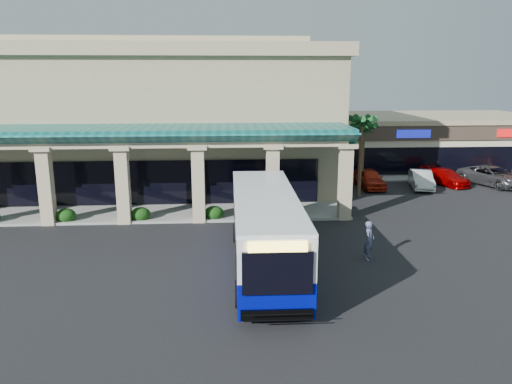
{
  "coord_description": "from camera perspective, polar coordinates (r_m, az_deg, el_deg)",
  "views": [
    {
      "loc": [
        -1.43,
        -24.38,
        8.84
      ],
      "look_at": [
        0.39,
        3.58,
        2.2
      ],
      "focal_mm": 35.0,
      "sensor_mm": 36.0,
      "label": 1
    }
  ],
  "objects": [
    {
      "name": "broadleaf_tree",
      "position": [
        44.76,
        7.87,
        4.94
      ],
      "size": [
        2.6,
        2.6,
        4.81
      ],
      "primitive_type": null,
      "color": "#11360C",
      "rests_on": "ground"
    },
    {
      "name": "car_gray",
      "position": [
        44.83,
        25.4,
        1.67
      ],
      "size": [
        4.61,
        6.17,
        1.56
      ],
      "primitive_type": "imported",
      "rotation": [
        0.0,
        0.0,
        0.41
      ],
      "color": "#39393D",
      "rests_on": "ground"
    },
    {
      "name": "ground",
      "position": [
        25.98,
        -0.34,
        -6.57
      ],
      "size": [
        110.0,
        110.0,
        0.0
      ],
      "primitive_type": "plane",
      "color": "black"
    },
    {
      "name": "transit_bus",
      "position": [
        23.14,
        1.05,
        -4.55
      ],
      "size": [
        3.04,
        12.48,
        3.48
      ],
      "primitive_type": null,
      "rotation": [
        0.0,
        0.0,
        -0.01
      ],
      "color": "#03099C",
      "rests_on": "ground"
    },
    {
      "name": "palm_0",
      "position": [
        37.17,
        11.86,
        4.47
      ],
      "size": [
        2.4,
        2.4,
        6.6
      ],
      "primitive_type": null,
      "color": "#114018",
      "rests_on": "ground"
    },
    {
      "name": "arcade",
      "position": [
        32.43,
        -15.35,
        2.2
      ],
      "size": [
        30.0,
        6.2,
        5.7
      ],
      "primitive_type": null,
      "color": "#0E5553",
      "rests_on": "ground"
    },
    {
      "name": "palm_1",
      "position": [
        40.35,
        12.09,
        4.57
      ],
      "size": [
        2.4,
        2.4,
        5.8
      ],
      "primitive_type": null,
      "color": "#114018",
      "rests_on": "ground"
    },
    {
      "name": "car_red",
      "position": [
        43.59,
        20.82,
        1.62
      ],
      "size": [
        3.41,
        4.83,
        1.3
      ],
      "primitive_type": "imported",
      "rotation": [
        0.0,
        0.0,
        0.4
      ],
      "color": "#9D0001",
      "rests_on": "ground"
    },
    {
      "name": "strip_mall",
      "position": [
        52.53,
        18.12,
        5.68
      ],
      "size": [
        22.5,
        12.5,
        4.9
      ],
      "primitive_type": null,
      "color": "beige",
      "rests_on": "ground"
    },
    {
      "name": "pedestrian",
      "position": [
        24.96,
        12.82,
        -5.42
      ],
      "size": [
        0.75,
        0.84,
        1.93
      ],
      "primitive_type": "imported",
      "rotation": [
        0.0,
        0.0,
        1.03
      ],
      "color": "#515674",
      "rests_on": "ground"
    },
    {
      "name": "car_silver",
      "position": [
        40.66,
        12.83,
        1.52
      ],
      "size": [
        1.86,
        4.45,
        1.51
      ],
      "primitive_type": "imported",
      "rotation": [
        0.0,
        0.0,
        0.02
      ],
      "color": "#AC2410",
      "rests_on": "ground"
    },
    {
      "name": "main_building",
      "position": [
        41.04,
        -13.06,
        8.57
      ],
      "size": [
        30.8,
        14.8,
        11.35
      ],
      "primitive_type": null,
      "color": "tan",
      "rests_on": "ground"
    },
    {
      "name": "car_white",
      "position": [
        41.56,
        18.36,
        1.37
      ],
      "size": [
        2.43,
        4.56,
        1.43
      ],
      "primitive_type": "imported",
      "rotation": [
        0.0,
        0.0,
        -0.22
      ],
      "color": "silver",
      "rests_on": "ground"
    }
  ]
}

